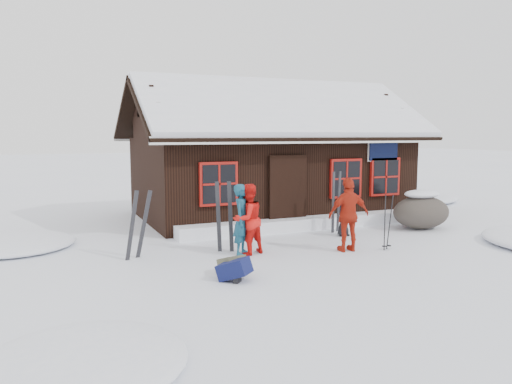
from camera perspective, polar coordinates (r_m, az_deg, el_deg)
ground at (r=11.41m, az=5.13°, el=-6.74°), size 120.00×120.00×0.00m
mountain_hut at (r=16.26m, az=1.41°, el=2.93°), size 8.90×6.09×4.42m
snow_drift at (r=14.01m, az=6.11°, el=-3.49°), size 7.60×0.60×0.35m
snow_mounds at (r=13.80m, az=7.45°, el=-4.41°), size 20.60×13.20×0.48m
skier_teal at (r=10.92m, az=-1.58°, el=-3.16°), size 0.65×0.67×1.56m
skier_orange_left at (r=10.93m, az=-0.97°, el=-3.14°), size 0.91×0.81×1.56m
skier_orange_right at (r=11.39m, az=10.55°, el=-2.58°), size 1.01×0.51×1.67m
skier_crouched at (r=13.10m, az=10.01°, el=-3.01°), size 0.53×0.45×0.92m
boulder at (r=14.67m, az=18.35°, el=-2.08°), size 1.67×1.25×0.97m
ski_pair_left at (r=10.89m, az=-13.34°, el=-3.72°), size 0.62×0.18×1.51m
ski_pair_mid at (r=11.20m, az=-3.62°, el=-2.96°), size 0.41×0.16×1.64m
ski_pair_right at (r=13.60m, az=9.13°, el=-1.22°), size 0.39×0.20×1.69m
ski_poles at (r=11.79m, az=14.78°, el=-3.46°), size 0.23×0.12×1.30m
backpack_blue at (r=9.12m, az=-2.49°, el=-9.22°), size 0.66×0.67×0.29m
backpack_olive at (r=9.50m, az=-2.75°, el=-8.65°), size 0.44×0.55×0.27m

